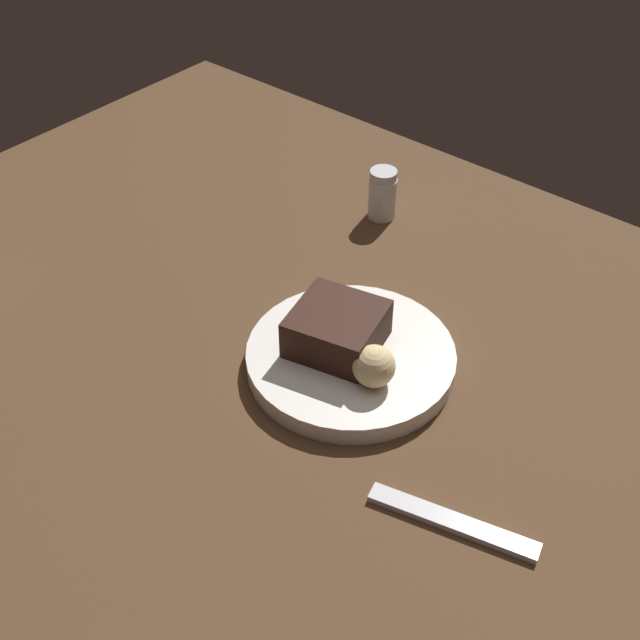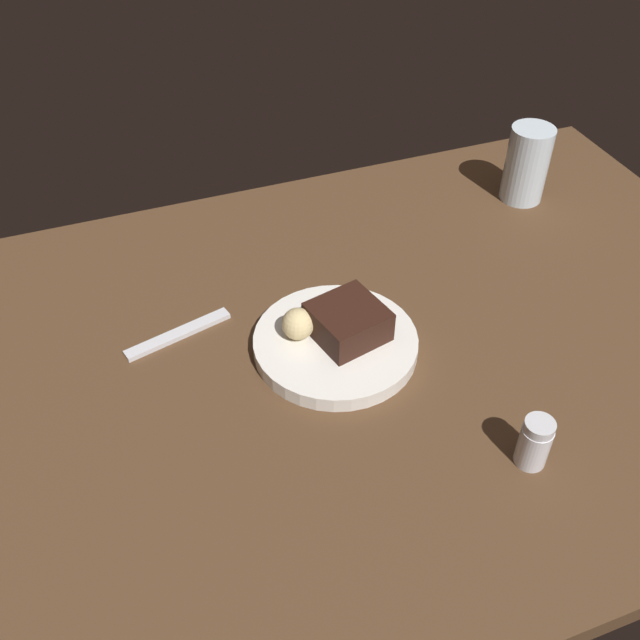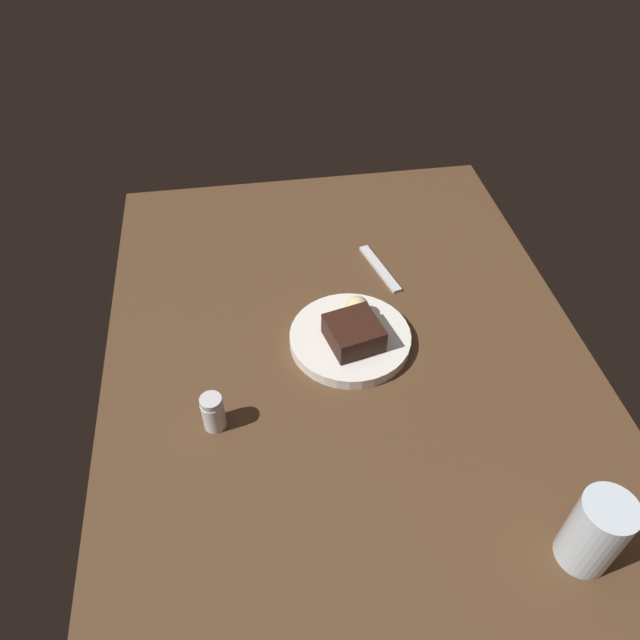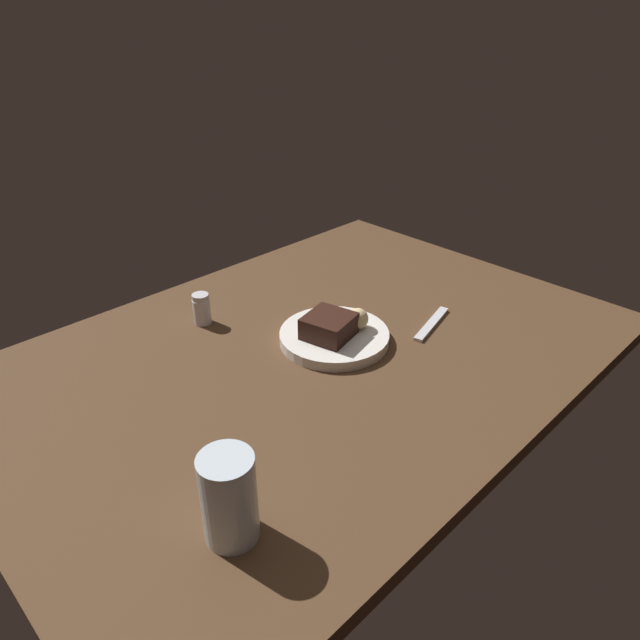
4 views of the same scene
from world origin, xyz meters
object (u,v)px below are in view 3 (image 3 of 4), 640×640
water_glass (595,532)px  dessert_spoon (380,269)px  bread_roll (357,308)px  chocolate_cake_slice (354,333)px  dessert_plate (350,339)px  salt_shaker (213,412)px

water_glass → dessert_spoon: (61.01, 13.32, -5.96)cm
bread_roll → dessert_spoon: size_ratio=0.28×
chocolate_cake_slice → dessert_spoon: bearing=-25.0°
dessert_plate → dessert_spoon: size_ratio=1.43×
dessert_spoon → bread_roll: bearing=-42.7°
chocolate_cake_slice → dessert_spoon: size_ratio=0.58×
dessert_plate → water_glass: size_ratio=1.70×
dessert_plate → water_glass: water_glass is taller
dessert_plate → salt_shaker: 28.04cm
dessert_plate → salt_shaker: (-14.04, 24.17, 2.19)cm
dessert_plate → bread_roll: size_ratio=5.08×
bread_roll → dessert_spoon: bearing=-28.1°
salt_shaker → dessert_spoon: bearing=-46.0°
salt_shaker → dessert_spoon: size_ratio=0.44×
dessert_plate → dessert_spoon: (18.73, -9.72, -0.70)cm
dessert_plate → water_glass: bearing=-151.4°
bread_roll → water_glass: bearing=-155.8°
salt_shaker → dessert_spoon: (32.77, -33.89, -2.89)cm
dessert_plate → water_glass: (-42.28, -23.05, 5.26)cm
chocolate_cake_slice → dessert_spoon: 22.90cm
dessert_plate → salt_shaker: bearing=120.1°
dessert_plate → bread_roll: (4.38, -2.07, 3.15)cm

